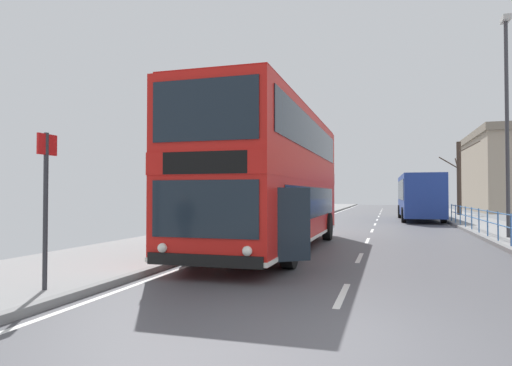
% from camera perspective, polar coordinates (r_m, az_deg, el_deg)
% --- Properties ---
extents(ground, '(15.80, 140.00, 0.20)m').
position_cam_1_polar(ground, '(5.87, 0.85, -18.54)').
color(ground, '#4C4C51').
extents(double_decker_bus_main, '(3.32, 11.17, 4.36)m').
position_cam_1_polar(double_decker_bus_main, '(14.23, 2.14, 0.67)').
color(double_decker_bus_main, red).
rests_on(double_decker_bus_main, ground).
extents(background_bus_far_lane, '(2.70, 9.51, 3.03)m').
position_cam_1_polar(background_bus_far_lane, '(32.38, 20.01, -1.53)').
color(background_bus_far_lane, navy).
rests_on(background_bus_far_lane, ground).
extents(pedestrian_railing_far_kerb, '(0.05, 26.21, 1.02)m').
position_cam_1_polar(pedestrian_railing_far_kerb, '(17.05, 28.96, -4.42)').
color(pedestrian_railing_far_kerb, '#386BA8').
rests_on(pedestrian_railing_far_kerb, ground).
extents(bus_stop_sign_near, '(0.08, 0.44, 2.68)m').
position_cam_1_polar(bus_stop_sign_near, '(8.47, -25.10, -1.15)').
color(bus_stop_sign_near, '#2D2D33').
rests_on(bus_stop_sign_near, ground).
extents(street_lamp_far_side, '(0.28, 0.60, 8.41)m').
position_cam_1_polar(street_lamp_far_side, '(19.69, 29.23, 8.10)').
color(street_lamp_far_side, '#38383D').
rests_on(street_lamp_far_side, ground).
extents(bare_tree_far_00, '(3.22, 2.69, 5.85)m').
position_cam_1_polar(bare_tree_far_00, '(38.90, 24.35, 0.76)').
color(bare_tree_far_00, '#423328').
rests_on(bare_tree_far_00, ground).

